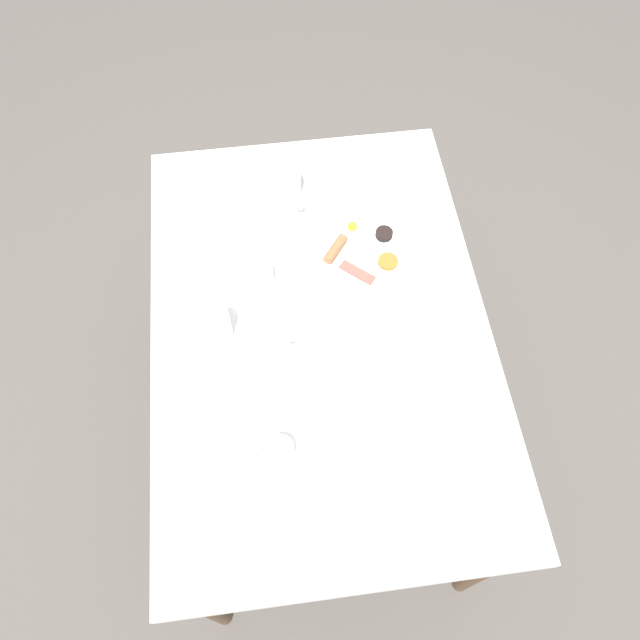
% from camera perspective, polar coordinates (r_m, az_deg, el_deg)
% --- Properties ---
extents(ground_plane, '(8.00, 8.00, 0.00)m').
position_cam_1_polar(ground_plane, '(2.17, 0.00, -9.61)').
color(ground_plane, '#4C4742').
extents(table, '(0.81, 1.21, 0.73)m').
position_cam_1_polar(table, '(1.57, 0.00, -1.62)').
color(table, silver).
rests_on(table, ground_plane).
extents(breakfast_plate, '(0.28, 0.28, 0.04)m').
position_cam_1_polar(breakfast_plate, '(1.61, 3.90, 6.35)').
color(breakfast_plate, white).
rests_on(breakfast_plate, table).
extents(teapot_near, '(0.19, 0.12, 0.13)m').
position_cam_1_polar(teapot_near, '(1.40, 0.71, -3.42)').
color(teapot_near, white).
rests_on(teapot_near, table).
extents(teapot_far, '(0.12, 0.18, 0.13)m').
position_cam_1_polar(teapot_far, '(1.70, -3.74, 12.51)').
color(teapot_far, white).
rests_on(teapot_far, table).
extents(teacup_with_saucer_left, '(0.15, 0.15, 0.06)m').
position_cam_1_polar(teacup_with_saucer_left, '(1.55, -5.76, 3.95)').
color(teacup_with_saucer_left, white).
rests_on(teacup_with_saucer_left, table).
extents(water_glass_tall, '(0.07, 0.07, 0.11)m').
position_cam_1_polar(water_glass_tall, '(1.46, -9.42, -0.36)').
color(water_glass_tall, white).
rests_on(water_glass_tall, table).
extents(water_glass_short, '(0.07, 0.07, 0.11)m').
position_cam_1_polar(water_glass_short, '(1.77, 6.55, 14.66)').
color(water_glass_short, white).
rests_on(water_glass_short, table).
extents(creamer_jug, '(0.08, 0.06, 0.06)m').
position_cam_1_polar(creamer_jug, '(1.35, -3.71, -11.97)').
color(creamer_jug, white).
rests_on(creamer_jug, table).
extents(fork_by_plate, '(0.17, 0.03, 0.00)m').
position_cam_1_polar(fork_by_plate, '(1.48, 9.71, -3.48)').
color(fork_by_plate, silver).
rests_on(fork_by_plate, table).
extents(knife_by_plate, '(0.03, 0.20, 0.00)m').
position_cam_1_polar(knife_by_plate, '(1.41, 12.53, -11.43)').
color(knife_by_plate, silver).
rests_on(knife_by_plate, table).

